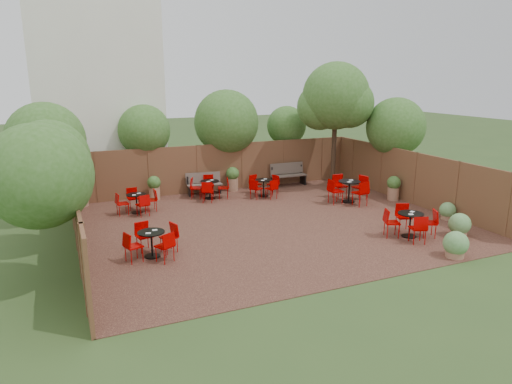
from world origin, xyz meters
name	(u,v)px	position (x,y,z in m)	size (l,w,h in m)	color
ground	(271,224)	(0.00, 0.00, 0.00)	(80.00, 80.00, 0.00)	#354F23
courtyard_paving	(271,223)	(0.00, 0.00, 0.01)	(12.00, 10.00, 0.02)	#321914
fence_back	(221,167)	(0.00, 5.00, 1.00)	(12.00, 0.08, 2.00)	brown
fence_left	(76,216)	(-6.00, 0.00, 1.00)	(0.08, 10.00, 2.00)	brown
fence_right	(415,179)	(6.00, 0.00, 1.00)	(0.08, 10.00, 2.00)	brown
neighbour_building	(97,94)	(-4.50, 8.00, 4.00)	(5.00, 4.00, 8.00)	silver
overhang_foliage	(196,135)	(-1.67, 2.87, 2.72)	(15.65, 10.63, 2.77)	#335D1E
courtyard_tree	(336,100)	(4.47, 3.28, 3.80)	(2.88, 2.79, 5.33)	black
park_bench_left	(204,183)	(-0.88, 4.62, 0.48)	(1.48, 0.64, 0.89)	brown
park_bench_right	(288,174)	(3.01, 4.63, 0.53)	(1.61, 0.52, 0.99)	brown
bistro_tables	(268,202)	(0.36, 1.03, 0.45)	(9.70, 8.23, 0.96)	black
planters	(200,186)	(-1.28, 3.84, 0.58)	(11.87, 4.53, 1.14)	#94644A
low_shrubs	(455,229)	(4.37, -3.60, 0.35)	(3.01, 3.26, 0.72)	#94644A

